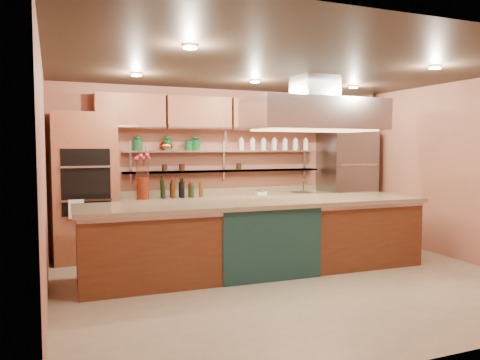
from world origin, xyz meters
name	(u,v)px	position (x,y,z in m)	size (l,w,h in m)	color
floor	(291,281)	(0.00, 0.00, -0.01)	(6.00, 5.00, 0.02)	tan
ceiling	(293,67)	(0.00, 0.00, 2.80)	(6.00, 5.00, 0.02)	black
wall_back	(226,168)	(0.00, 2.50, 1.40)	(6.00, 0.04, 2.80)	#B06B53
wall_front	(438,192)	(0.00, -2.50, 1.40)	(6.00, 0.04, 2.80)	#B06B53
wall_left	(44,182)	(-3.00, 0.00, 1.40)	(0.04, 5.00, 2.80)	#B06B53
wall_right	(463,171)	(3.00, 0.00, 1.40)	(0.04, 5.00, 2.80)	#B06B53
oven_stack	(85,187)	(-2.45, 2.18, 1.15)	(0.95, 0.64, 2.30)	#9C5538
refrigerator	(347,185)	(2.35, 2.14, 1.05)	(0.95, 0.72, 2.10)	slate
back_counter	(229,222)	(-0.05, 2.20, 0.47)	(3.84, 0.64, 0.93)	tan
wall_shelf_lower	(226,171)	(-0.05, 2.37, 1.35)	(3.60, 0.26, 0.03)	#AFB2B7
wall_shelf_upper	(226,151)	(-0.05, 2.37, 1.70)	(3.60, 0.26, 0.03)	#AFB2B7
upper_cabinets	(229,114)	(0.00, 2.32, 2.35)	(4.60, 0.36, 0.55)	#9C5538
range_hood	(314,114)	(0.67, 0.56, 2.25)	(2.00, 1.00, 0.45)	#AFB2B7
ceiling_downlights	(285,72)	(0.00, 0.20, 2.77)	(4.00, 2.80, 0.02)	#FFE5A5
island	(258,236)	(-0.23, 0.56, 0.51)	(4.87, 1.06, 1.02)	brown
flower_vase	(143,188)	(-1.56, 2.15, 1.11)	(0.20, 0.20, 0.36)	#5D1B0E
oil_bottle_cluster	(182,190)	(-0.91, 2.15, 1.05)	(0.76, 0.22, 0.24)	black
kitchen_scale	(261,192)	(0.54, 2.15, 0.98)	(0.18, 0.13, 0.10)	white
bar_faucet	(303,187)	(1.46, 2.25, 1.03)	(0.03, 0.03, 0.19)	silver
copper_kettle	(165,146)	(-1.15, 2.37, 1.79)	(0.19, 0.19, 0.15)	#BE502C
green_canister	(189,146)	(-0.72, 2.37, 1.80)	(0.13, 0.13, 0.16)	#104D20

